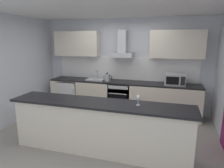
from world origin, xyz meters
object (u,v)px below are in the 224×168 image
Objects in this scene: refrigerator at (71,94)px; range_hood at (122,49)px; kettle at (107,77)px; microwave at (175,79)px; oven at (121,97)px; wine_glass at (138,98)px; sink at (96,79)px.

range_hood reaches higher than refrigerator.
refrigerator is 2.94× the size of kettle.
oven is at bearing 178.87° from microwave.
wine_glass is (2.35, -2.00, 0.64)m from refrigerator.
range_hood is 4.05× the size of wine_glass.
refrigerator is (-1.53, -0.00, -0.03)m from oven.
sink is 2.81× the size of wine_glass.
oven is 1.60× the size of microwave.
refrigerator is 1.30m from kettle.
refrigerator is at bearing 178.47° from kettle.
sink is (0.81, 0.01, 0.50)m from refrigerator.
sink is (-2.14, 0.04, -0.12)m from microwave.
microwave is 2.14m from sink.
refrigerator is at bearing 139.53° from wine_glass.
refrigerator is 0.95m from sink.
wine_glass is at bearing -69.07° from range_hood.
microwave is 1.79m from kettle.
sink is 0.69× the size of range_hood.
range_hood reaches higher than wine_glass.
sink is 2.54m from wine_glass.
microwave is at bearing 0.19° from kettle.
refrigerator is 1.70× the size of microwave.
range_hood reaches higher than oven.
kettle is at bearing -174.85° from oven.
sink is 1.13m from range_hood.
range_hood is (0.73, 0.12, 0.86)m from sink.
microwave is (1.41, -0.03, 0.59)m from oven.
oven is 1.60× the size of sink.
sink is at bearing 172.75° from kettle.
microwave is 2.07m from wine_glass.
wine_glass is (0.82, -2.14, -0.72)m from range_hood.
wine_glass reaches higher than oven.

